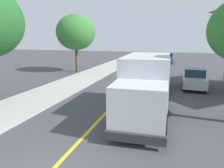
{
  "coord_description": "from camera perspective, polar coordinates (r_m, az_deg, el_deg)",
  "views": [
    {
      "loc": [
        3.57,
        -4.35,
        4.16
      ],
      "look_at": [
        -0.03,
        7.75,
        1.4
      ],
      "focal_mm": 34.04,
      "sensor_mm": 36.0,
      "label": 1
    }
  ],
  "objects": [
    {
      "name": "street_tree_down_block",
      "position": [
        26.45,
        -9.68,
        13.51
      ],
      "size": [
        4.69,
        4.69,
        6.9
      ],
      "color": "brown",
      "rests_on": "ground"
    },
    {
      "name": "parked_car_far",
      "position": [
        29.78,
        13.53,
        5.51
      ],
      "size": [
        1.82,
        4.41,
        1.67
      ],
      "color": "#B7B7BC",
      "rests_on": "ground"
    },
    {
      "name": "centre_line_yellow",
      "position": [
        15.36,
        2.49,
        -3.38
      ],
      "size": [
        0.16,
        56.0,
        0.01
      ],
      "primitive_type": "cube",
      "color": "gold",
      "rests_on": "ground"
    },
    {
      "name": "box_truck",
      "position": [
        11.58,
        9.03,
        0.24
      ],
      "size": [
        2.66,
        7.26,
        3.2
      ],
      "color": "silver",
      "rests_on": "ground"
    },
    {
      "name": "parked_car_near",
      "position": [
        18.31,
        11.73,
        1.48
      ],
      "size": [
        2.02,
        4.48,
        1.67
      ],
      "color": "#4C564C",
      "rests_on": "ground"
    },
    {
      "name": "parked_car_furthest",
      "position": [
        37.08,
        14.73,
        6.73
      ],
      "size": [
        1.94,
        4.45,
        1.67
      ],
      "color": "#2D4793",
      "rests_on": "ground"
    },
    {
      "name": "parked_car_mid",
      "position": [
        23.99,
        12.13,
        3.99
      ],
      "size": [
        1.9,
        4.44,
        1.67
      ],
      "color": "maroon",
      "rests_on": "ground"
    },
    {
      "name": "parked_van_across",
      "position": [
        19.16,
        21.17,
        1.37
      ],
      "size": [
        1.9,
        4.44,
        1.67
      ],
      "color": "#B7B7BC",
      "rests_on": "ground"
    }
  ]
}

